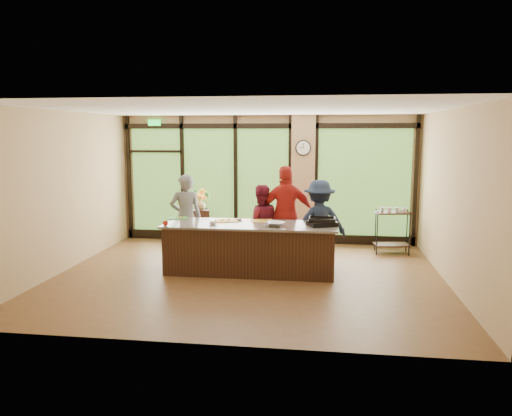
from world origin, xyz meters
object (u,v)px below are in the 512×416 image
(island_base, at_px, (250,249))
(flower_stand, at_px, (200,226))
(cook_left, at_px, (186,217))
(bar_cart, at_px, (392,226))
(cook_right, at_px, (319,223))
(roasting_pan, at_px, (322,224))

(island_base, xyz_separation_m, flower_stand, (-1.54, 2.33, -0.04))
(cook_left, relative_size, bar_cart, 1.75)
(cook_left, distance_m, flower_stand, 1.64)
(cook_right, bearing_deg, island_base, 15.15)
(roasting_pan, relative_size, bar_cart, 0.47)
(island_base, distance_m, roasting_pan, 1.42)
(island_base, distance_m, flower_stand, 2.79)
(island_base, bearing_deg, roasting_pan, -1.39)
(island_base, xyz_separation_m, roasting_pan, (1.32, -0.03, 0.52))
(cook_left, bearing_deg, flower_stand, -107.12)
(flower_stand, bearing_deg, island_base, -74.11)
(cook_right, height_order, bar_cart, cook_right)
(cook_left, bearing_deg, bar_cart, 173.95)
(cook_left, distance_m, roasting_pan, 2.88)
(cook_left, xyz_separation_m, cook_right, (2.71, -0.04, -0.04))
(island_base, distance_m, cook_right, 1.51)
(cook_left, relative_size, cook_right, 1.05)
(cook_right, relative_size, roasting_pan, 3.54)
(flower_stand, height_order, bar_cart, bar_cart)
(roasting_pan, xyz_separation_m, flower_stand, (-2.86, 2.36, -0.56))
(island_base, xyz_separation_m, cook_right, (1.26, 0.73, 0.40))
(cook_left, bearing_deg, roasting_pan, 143.30)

